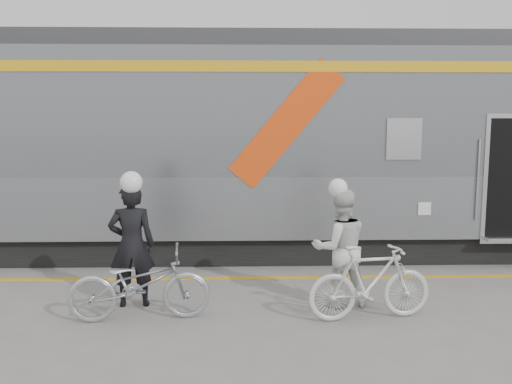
{
  "coord_description": "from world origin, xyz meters",
  "views": [
    {
      "loc": [
        -0.91,
        -6.45,
        2.6
      ],
      "look_at": [
        -0.69,
        1.6,
        1.5
      ],
      "focal_mm": 38.0,
      "sensor_mm": 36.0,
      "label": 1
    }
  ],
  "objects_px": {
    "woman": "(340,248)",
    "bicycle_right": "(370,282)",
    "man": "(132,245)",
    "bicycle_left": "(140,284)"
  },
  "relations": [
    {
      "from": "man",
      "to": "bicycle_right",
      "type": "bearing_deg",
      "value": 162.62
    },
    {
      "from": "man",
      "to": "bicycle_left",
      "type": "xyz_separation_m",
      "value": [
        0.2,
        -0.55,
        -0.39
      ]
    },
    {
      "from": "bicycle_right",
      "to": "bicycle_left",
      "type": "bearing_deg",
      "value": 80.1
    },
    {
      "from": "woman",
      "to": "bicycle_right",
      "type": "height_order",
      "value": "woman"
    },
    {
      "from": "woman",
      "to": "bicycle_right",
      "type": "bearing_deg",
      "value": 109.94
    },
    {
      "from": "bicycle_left",
      "to": "bicycle_right",
      "type": "distance_m",
      "value": 2.98
    },
    {
      "from": "man",
      "to": "bicycle_left",
      "type": "distance_m",
      "value": 0.7
    },
    {
      "from": "man",
      "to": "woman",
      "type": "bearing_deg",
      "value": 172.28
    },
    {
      "from": "man",
      "to": "woman",
      "type": "distance_m",
      "value": 2.88
    },
    {
      "from": "bicycle_left",
      "to": "woman",
      "type": "distance_m",
      "value": 2.74
    }
  ]
}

